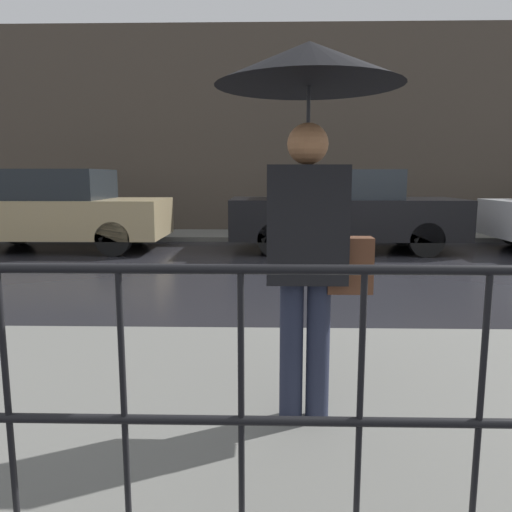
# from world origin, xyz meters

# --- Properties ---
(ground_plane) EXTENTS (80.00, 80.00, 0.00)m
(ground_plane) POSITION_xyz_m (0.00, 0.00, 0.00)
(ground_plane) COLOR black
(sidewalk_far) EXTENTS (28.00, 1.69, 0.10)m
(sidewalk_far) POSITION_xyz_m (0.00, 4.20, 0.05)
(sidewalk_far) COLOR slate
(sidewalk_far) RESTS_ON ground_plane
(lane_marking) EXTENTS (25.20, 0.12, 0.01)m
(lane_marking) POSITION_xyz_m (0.00, 0.00, 0.00)
(lane_marking) COLOR gold
(lane_marking) RESTS_ON ground_plane
(building_storefront) EXTENTS (28.00, 0.30, 5.12)m
(building_storefront) POSITION_xyz_m (0.00, 5.20, 2.56)
(building_storefront) COLOR #4C4238
(building_storefront) RESTS_ON ground_plane
(pedestrian) EXTENTS (0.96, 0.96, 2.01)m
(pedestrian) POSITION_xyz_m (-1.62, -5.03, 1.66)
(pedestrian) COLOR #23283D
(pedestrian) RESTS_ON sidewalk_near
(car_tan) EXTENTS (4.11, 1.80, 1.58)m
(car_tan) POSITION_xyz_m (-5.96, 2.08, 0.79)
(car_tan) COLOR tan
(car_tan) RESTS_ON ground_plane
(car_black) EXTENTS (4.40, 1.73, 1.57)m
(car_black) POSITION_xyz_m (-0.39, 2.08, 0.79)
(car_black) COLOR black
(car_black) RESTS_ON ground_plane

